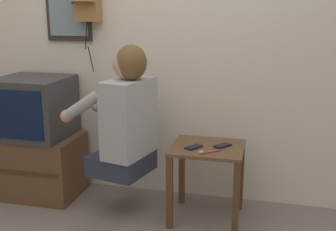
{
  "coord_description": "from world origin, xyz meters",
  "views": [
    {
      "loc": [
        0.83,
        -1.83,
        1.43
      ],
      "look_at": [
        0.18,
        0.8,
        0.74
      ],
      "focal_mm": 45.0,
      "sensor_mm": 36.0,
      "label": 1
    }
  ],
  "objects_px": {
    "television": "(34,107)",
    "framed_picture": "(68,4)",
    "person": "(126,116)",
    "cell_phone_spare": "(222,146)",
    "cell_phone_held": "(194,147)",
    "toothbrush": "(209,152)"
  },
  "relations": [
    {
      "from": "cell_phone_held",
      "to": "cell_phone_spare",
      "type": "distance_m",
      "value": 0.2
    },
    {
      "from": "television",
      "to": "framed_picture",
      "type": "relative_size",
      "value": 0.95
    },
    {
      "from": "television",
      "to": "toothbrush",
      "type": "relative_size",
      "value": 3.94
    },
    {
      "from": "television",
      "to": "toothbrush",
      "type": "bearing_deg",
      "value": -9.07
    },
    {
      "from": "person",
      "to": "framed_picture",
      "type": "relative_size",
      "value": 1.64
    },
    {
      "from": "cell_phone_spare",
      "to": "toothbrush",
      "type": "height_order",
      "value": "toothbrush"
    },
    {
      "from": "television",
      "to": "cell_phone_spare",
      "type": "bearing_deg",
      "value": -2.71
    },
    {
      "from": "cell_phone_held",
      "to": "television",
      "type": "bearing_deg",
      "value": -154.02
    },
    {
      "from": "framed_picture",
      "to": "cell_phone_spare",
      "type": "distance_m",
      "value": 1.58
    },
    {
      "from": "television",
      "to": "cell_phone_held",
      "type": "bearing_deg",
      "value": -6.55
    },
    {
      "from": "framed_picture",
      "to": "cell_phone_held",
      "type": "relative_size",
      "value": 3.99
    },
    {
      "from": "television",
      "to": "framed_picture",
      "type": "height_order",
      "value": "framed_picture"
    },
    {
      "from": "framed_picture",
      "to": "cell_phone_held",
      "type": "xyz_separation_m",
      "value": [
        1.06,
        -0.4,
        -0.92
      ]
    },
    {
      "from": "framed_picture",
      "to": "cell_phone_held",
      "type": "height_order",
      "value": "framed_picture"
    },
    {
      "from": "person",
      "to": "framed_picture",
      "type": "xyz_separation_m",
      "value": [
        -0.59,
        0.42,
        0.74
      ]
    },
    {
      "from": "framed_picture",
      "to": "cell_phone_held",
      "type": "distance_m",
      "value": 1.46
    },
    {
      "from": "person",
      "to": "cell_phone_spare",
      "type": "distance_m",
      "value": 0.68
    },
    {
      "from": "television",
      "to": "cell_phone_spare",
      "type": "height_order",
      "value": "television"
    },
    {
      "from": "television",
      "to": "person",
      "type": "bearing_deg",
      "value": -11.42
    },
    {
      "from": "person",
      "to": "television",
      "type": "height_order",
      "value": "person"
    },
    {
      "from": "television",
      "to": "cell_phone_spare",
      "type": "distance_m",
      "value": 1.45
    },
    {
      "from": "framed_picture",
      "to": "cell_phone_spare",
      "type": "height_order",
      "value": "framed_picture"
    }
  ]
}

